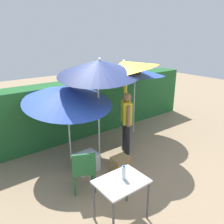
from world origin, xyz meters
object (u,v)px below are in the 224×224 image
(person_vendor, at_px, (126,119))
(chair_plastic, at_px, (84,168))
(umbrella_navy, at_px, (68,95))
(crate_cardboard, at_px, (121,165))
(bottle_water, at_px, (124,172))
(umbrella_yellow, at_px, (99,67))
(umbrella_orange, at_px, (135,72))
(cooler_box, at_px, (87,162))
(umbrella_rainbow, at_px, (124,67))
(folding_table, at_px, (121,186))

(person_vendor, height_order, chair_plastic, person_vendor)
(umbrella_navy, relative_size, crate_cardboard, 5.46)
(person_vendor, xyz_separation_m, bottle_water, (-1.51, -1.67, -0.06))
(umbrella_yellow, bearing_deg, umbrella_orange, 19.81)
(umbrella_yellow, xyz_separation_m, chair_plastic, (-1.03, -0.94, -1.74))
(umbrella_orange, height_order, cooler_box, umbrella_orange)
(person_vendor, relative_size, bottle_water, 7.83)
(umbrella_orange, height_order, bottle_water, umbrella_orange)
(umbrella_navy, xyz_separation_m, chair_plastic, (-0.39, -1.25, -1.13))
(chair_plastic, bearing_deg, bottle_water, -79.68)
(person_vendor, height_order, cooler_box, person_vendor)
(bottle_water, bearing_deg, cooler_box, 81.34)
(person_vendor, relative_size, chair_plastic, 2.11)
(umbrella_rainbow, height_order, umbrella_orange, umbrella_rainbow)
(chair_plastic, relative_size, crate_cardboard, 2.34)
(crate_cardboard, xyz_separation_m, folding_table, (-0.87, -1.06, 0.48))
(folding_table, bearing_deg, umbrella_yellow, 64.58)
(cooler_box, bearing_deg, umbrella_navy, 92.49)
(cooler_box, relative_size, bottle_water, 2.12)
(umbrella_orange, xyz_separation_m, person_vendor, (-1.01, -0.84, -0.96))
(umbrella_orange, xyz_separation_m, folding_table, (-2.58, -2.54, -1.23))
(umbrella_navy, xyz_separation_m, cooler_box, (0.03, -0.65, -1.44))
(umbrella_orange, bearing_deg, umbrella_navy, -172.98)
(umbrella_yellow, bearing_deg, cooler_box, -151.11)
(chair_plastic, bearing_deg, folding_table, -83.78)
(umbrella_navy, height_order, folding_table, umbrella_navy)
(umbrella_navy, distance_m, crate_cardboard, 1.97)
(cooler_box, bearing_deg, crate_cardboard, -43.66)
(umbrella_orange, distance_m, person_vendor, 1.62)
(umbrella_orange, distance_m, umbrella_navy, 2.34)
(bottle_water, bearing_deg, umbrella_rainbow, 50.00)
(umbrella_yellow, relative_size, umbrella_navy, 1.25)
(cooler_box, relative_size, folding_table, 0.64)
(umbrella_orange, xyz_separation_m, bottle_water, (-2.52, -2.51, -1.02))
(umbrella_yellow, bearing_deg, crate_cardboard, -93.34)
(chair_plastic, bearing_deg, umbrella_yellow, 42.38)
(umbrella_yellow, height_order, person_vendor, umbrella_yellow)
(chair_plastic, relative_size, folding_table, 1.11)
(chair_plastic, xyz_separation_m, folding_table, (0.11, -1.00, 0.15))
(umbrella_orange, bearing_deg, umbrella_yellow, -160.19)
(umbrella_rainbow, relative_size, crate_cardboard, 6.92)
(umbrella_navy, relative_size, cooler_box, 4.09)
(crate_cardboard, relative_size, bottle_water, 1.59)
(chair_plastic, height_order, crate_cardboard, chair_plastic)
(umbrella_yellow, bearing_deg, chair_plastic, -137.62)
(umbrella_rainbow, bearing_deg, chair_plastic, -151.86)
(bottle_water, bearing_deg, folding_table, -159.08)
(folding_table, bearing_deg, crate_cardboard, 50.68)
(umbrella_orange, bearing_deg, folding_table, -135.54)
(person_vendor, distance_m, crate_cardboard, 1.21)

